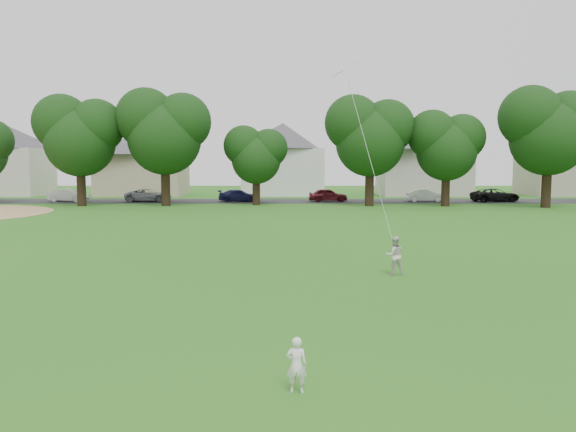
{
  "coord_description": "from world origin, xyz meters",
  "views": [
    {
      "loc": [
        0.54,
        -12.2,
        3.63
      ],
      "look_at": [
        0.55,
        2.0,
        2.3
      ],
      "focal_mm": 35.0,
      "sensor_mm": 36.0,
      "label": 1
    }
  ],
  "objects": [
    {
      "name": "toddler",
      "position": [
        0.68,
        -3.59,
        0.46
      ],
      "size": [
        0.36,
        0.26,
        0.91
      ],
      "primitive_type": "imported",
      "rotation": [
        0.0,
        0.0,
        3.02
      ],
      "color": "white",
      "rests_on": "ground"
    },
    {
      "name": "house_row",
      "position": [
        0.06,
        52.0,
        4.97
      ],
      "size": [
        76.87,
        14.07,
        10.38
      ],
      "color": "silver",
      "rests_on": "ground"
    },
    {
      "name": "ground",
      "position": [
        0.0,
        0.0,
        0.0
      ],
      "size": [
        160.0,
        160.0,
        0.0
      ],
      "primitive_type": "plane",
      "color": "#216116",
      "rests_on": "ground"
    },
    {
      "name": "street",
      "position": [
        0.0,
        42.0,
        0.01
      ],
      "size": [
        90.0,
        7.0,
        0.01
      ],
      "primitive_type": "cube",
      "color": "#2D2D30",
      "rests_on": "ground"
    },
    {
      "name": "parked_cars",
      "position": [
        -2.02,
        41.0,
        0.62
      ],
      "size": [
        54.42,
        2.63,
        1.26
      ],
      "color": "black",
      "rests_on": "ground"
    },
    {
      "name": "older_boy",
      "position": [
        4.03,
        5.93,
        0.64
      ],
      "size": [
        0.69,
        0.58,
        1.27
      ],
      "primitive_type": "imported",
      "rotation": [
        0.0,
        0.0,
        3.32
      ],
      "color": "beige",
      "rests_on": "ground"
    },
    {
      "name": "kite",
      "position": [
        3.2,
        5.96,
        3.77
      ],
      "size": [
        1.24,
        1.11,
        6.27
      ],
      "color": "white",
      "rests_on": "ground"
    },
    {
      "name": "tree_row",
      "position": [
        3.86,
        35.95,
        6.41
      ],
      "size": [
        83.97,
        9.92,
        10.45
      ],
      "color": "black",
      "rests_on": "ground"
    }
  ]
}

